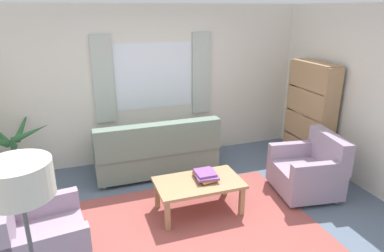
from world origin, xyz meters
The scene contains 12 objects.
ground_plane centered at (0.00, 0.00, 0.00)m, with size 6.24×6.24×0.00m, color slate.
wall_back centered at (0.00, 2.26, 1.30)m, with size 5.32×0.12×2.60m, color silver.
window_with_curtains centered at (0.00, 2.18, 1.45)m, with size 1.98×0.07×1.40m.
area_rug centered at (0.00, 0.00, 0.01)m, with size 2.78×2.06×0.01m, color #9E4C47.
couch centered at (-0.16, 1.54, 0.37)m, with size 1.90×0.82×0.92m.
armchair_left centered at (-1.78, -0.17, 0.35)m, with size 0.91×0.93×0.88m.
armchair_right centered at (1.75, 0.23, 0.35)m, with size 0.93×0.95×0.88m.
coffee_table centered at (0.10, 0.29, 0.38)m, with size 1.10×0.64×0.44m.
book_stack_on_table centered at (0.20, 0.33, 0.49)m, with size 0.31×0.36×0.10m.
potted_plant centered at (-2.20, 1.79, 0.41)m, with size 1.01×1.04×1.08m.
bookshelf centered at (2.35, 1.12, 0.77)m, with size 0.30×0.94×1.72m.
standing_lamp centered at (-1.66, -1.14, 1.42)m, with size 0.44×0.44×1.63m.
Camera 1 is at (-1.24, -3.30, 2.54)m, focal length 31.66 mm.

